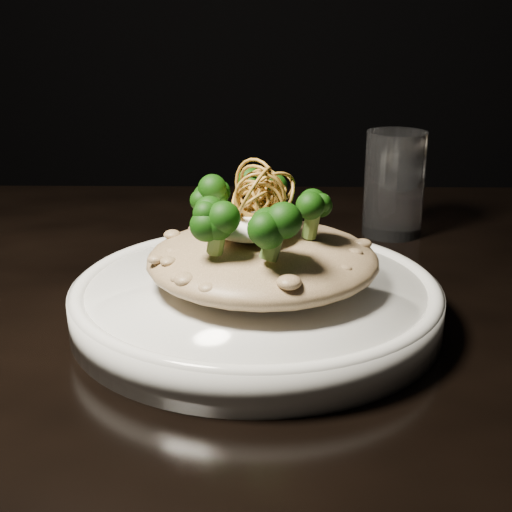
{
  "coord_description": "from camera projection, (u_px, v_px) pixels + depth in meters",
  "views": [
    {
      "loc": [
        -0.06,
        -0.57,
        0.99
      ],
      "look_at": [
        -0.06,
        -0.04,
        0.81
      ],
      "focal_mm": 50.0,
      "sensor_mm": 36.0,
      "label": 1
    }
  ],
  "objects": [
    {
      "name": "cheese",
      "position": [
        252.0,
        226.0,
        0.55
      ],
      "size": [
        0.06,
        0.06,
        0.02
      ],
      "primitive_type": "ellipsoid",
      "color": "white",
      "rests_on": "risotto"
    },
    {
      "name": "shallots",
      "position": [
        260.0,
        189.0,
        0.54
      ],
      "size": [
        0.06,
        0.06,
        0.04
      ],
      "primitive_type": null,
      "color": "brown",
      "rests_on": "cheese"
    },
    {
      "name": "drinking_glass",
      "position": [
        394.0,
        184.0,
        0.77
      ],
      "size": [
        0.07,
        0.07,
        0.11
      ],
      "primitive_type": "cylinder",
      "rotation": [
        0.0,
        0.0,
        0.1
      ],
      "color": "white",
      "rests_on": "table"
    },
    {
      "name": "risotto",
      "position": [
        263.0,
        259.0,
        0.56
      ],
      "size": [
        0.18,
        0.18,
        0.04
      ],
      "primitive_type": "ellipsoid",
      "color": "brown",
      "rests_on": "plate"
    },
    {
      "name": "broccoli",
      "position": [
        256.0,
        208.0,
        0.54
      ],
      "size": [
        0.13,
        0.13,
        0.05
      ],
      "primitive_type": null,
      "color": "black",
      "rests_on": "risotto"
    },
    {
      "name": "plate",
      "position": [
        256.0,
        303.0,
        0.57
      ],
      "size": [
        0.29,
        0.29,
        0.03
      ],
      "primitive_type": "cylinder",
      "color": "white",
      "rests_on": "table"
    },
    {
      "name": "table",
      "position": [
        327.0,
        385.0,
        0.64
      ],
      "size": [
        1.1,
        0.8,
        0.75
      ],
      "color": "black",
      "rests_on": "ground"
    }
  ]
}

